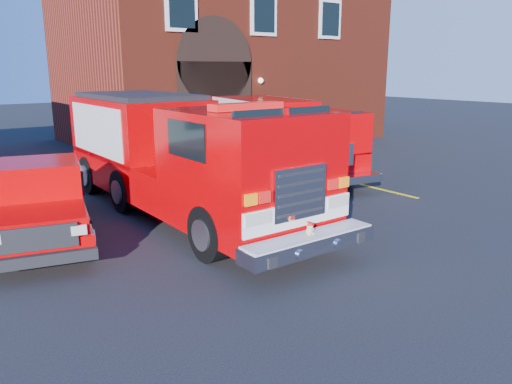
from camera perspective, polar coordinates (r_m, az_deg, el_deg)
ground at (r=11.38m, az=-3.63°, el=-5.19°), size 100.00×100.00×0.00m
parking_stripe_near at (r=16.33m, az=13.79°, el=0.37°), size 0.12×3.00×0.01m
parking_stripe_mid at (r=18.33m, az=6.57°, el=2.14°), size 0.12×3.00×0.01m
parking_stripe_far at (r=20.57m, az=0.84°, el=3.53°), size 0.12×3.00×0.01m
fire_station at (r=27.38m, az=-4.08°, el=15.03°), size 15.20×10.20×8.45m
fire_engine at (r=12.99m, az=-8.78°, el=4.28°), size 2.90×9.91×3.05m
pickup_truck at (r=12.14m, az=-23.67°, el=-0.96°), size 3.22×5.79×1.79m
secondary_truck at (r=18.18m, az=2.49°, el=6.67°), size 3.95×8.37×2.61m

